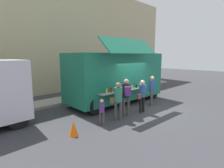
% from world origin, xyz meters
% --- Properties ---
extents(ground_plane, '(60.00, 60.00, 0.00)m').
position_xyz_m(ground_plane, '(0.00, 0.00, 0.00)').
color(ground_plane, '#38383D').
extents(curb_strip, '(28.00, 1.60, 0.15)m').
position_xyz_m(curb_strip, '(-4.06, 4.80, 0.07)').
color(curb_strip, '#9E998E').
rests_on(curb_strip, ground).
extents(building_behind, '(32.00, 2.40, 8.98)m').
position_xyz_m(building_behind, '(-3.06, 8.70, 4.49)').
color(building_behind, tan).
rests_on(building_behind, ground).
extents(food_truck_main, '(6.43, 3.44, 3.84)m').
position_xyz_m(food_truck_main, '(-0.05, 2.18, 1.67)').
color(food_truck_main, '#1A7155').
rests_on(food_truck_main, ground).
extents(traffic_cone_orange, '(0.36, 0.36, 0.55)m').
position_xyz_m(traffic_cone_orange, '(-4.69, 0.02, 0.28)').
color(traffic_cone_orange, orange).
rests_on(traffic_cone_orange, ground).
extents(trash_bin, '(0.60, 0.60, 1.01)m').
position_xyz_m(trash_bin, '(4.23, 4.50, 0.51)').
color(trash_bin, '#2E6537').
rests_on(trash_bin, ground).
extents(customer_front_ordering, '(0.56, 0.34, 1.69)m').
position_xyz_m(customer_front_ordering, '(-0.65, -0.16, 1.00)').
color(customer_front_ordering, black).
rests_on(customer_front_ordering, ground).
extents(customer_mid_with_backpack, '(0.52, 0.58, 1.80)m').
position_xyz_m(customer_mid_with_backpack, '(-1.52, 0.16, 1.10)').
color(customer_mid_with_backpack, '#4D4645').
rests_on(customer_mid_with_backpack, ground).
extents(customer_rear_waiting, '(0.52, 0.48, 1.73)m').
position_xyz_m(customer_rear_waiting, '(-2.26, 0.04, 1.03)').
color(customer_rear_waiting, '#494644').
rests_on(customer_rear_waiting, ground).
extents(customer_extra_browsing, '(0.36, 0.36, 1.76)m').
position_xyz_m(customer_extra_browsing, '(0.84, 0.21, 1.05)').
color(customer_extra_browsing, '#4C4945').
rests_on(customer_extra_browsing, ground).
extents(child_near_queue, '(0.23, 0.23, 1.12)m').
position_xyz_m(child_near_queue, '(-3.23, 0.06, 0.67)').
color(child_near_queue, '#4F4743').
rests_on(child_near_queue, ground).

